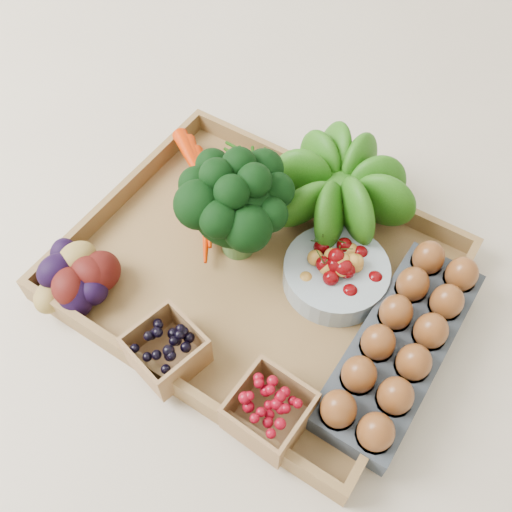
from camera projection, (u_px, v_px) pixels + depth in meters
The scene contains 10 objects.
ground at pixel (256, 278), 0.90m from camera, with size 4.00×4.00×0.00m, color beige.
tray at pixel (256, 275), 0.89m from camera, with size 0.55×0.45×0.01m, color olive.
carrots at pixel (207, 197), 0.95m from camera, with size 0.18×0.13×0.04m, color #BE2700, non-canonical shape.
lettuce at pixel (342, 183), 0.89m from camera, with size 0.15×0.15×0.15m, color #184A0B.
broccoli at pixel (237, 221), 0.86m from camera, with size 0.17×0.17×0.14m, color black, non-canonical shape.
cherry_bowl at pixel (336, 274), 0.86m from camera, with size 0.16×0.16×0.04m, color #8C9EA5.
egg_carton at pixel (399, 347), 0.79m from camera, with size 0.12×0.33×0.04m, color #3A404A.
potatoes at pixel (73, 271), 0.83m from camera, with size 0.16×0.16×0.09m, color #3B0B09, non-canonical shape.
punnet_blackberry at pixel (166, 350), 0.78m from camera, with size 0.09×0.09×0.06m, color black.
punnet_raspberry at pixel (269, 411), 0.73m from camera, with size 0.09×0.09×0.06m, color maroon.
Camera 1 is at (0.26, -0.41, 0.76)m, focal length 40.00 mm.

